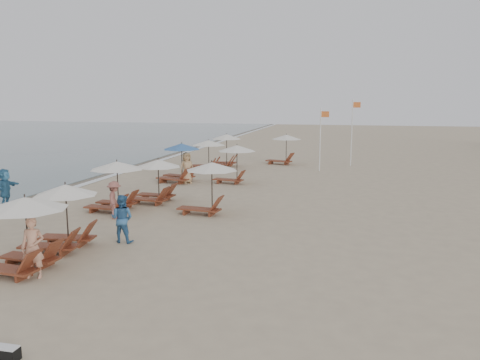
% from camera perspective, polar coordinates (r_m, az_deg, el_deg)
% --- Properties ---
extents(ground, '(160.00, 160.00, 0.00)m').
position_cam_1_polar(ground, '(15.96, -1.59, -8.29)').
color(ground, tan).
rests_on(ground, ground).
extents(wet_sand_band, '(3.20, 140.00, 0.01)m').
position_cam_1_polar(wet_sand_band, '(30.04, -20.07, -0.42)').
color(wet_sand_band, '#6B5E4C').
rests_on(wet_sand_band, ground).
extents(foam_line, '(0.50, 140.00, 0.02)m').
position_cam_1_polar(foam_line, '(29.35, -17.95, -0.51)').
color(foam_line, white).
rests_on(foam_line, ground).
extents(lounger_station_0, '(2.54, 2.35, 2.19)m').
position_cam_1_polar(lounger_station_0, '(15.05, -24.31, -5.52)').
color(lounger_station_0, brown).
rests_on(lounger_station_0, ground).
extents(lounger_station_1, '(2.42, 2.04, 2.17)m').
position_cam_1_polar(lounger_station_1, '(16.84, -20.29, -4.19)').
color(lounger_station_1, brown).
rests_on(lounger_station_1, ground).
extents(lounger_station_2, '(2.53, 2.34, 2.19)m').
position_cam_1_polar(lounger_station_2, '(22.00, -14.62, -0.45)').
color(lounger_station_2, brown).
rests_on(lounger_station_2, ground).
extents(lounger_station_3, '(2.47, 2.14, 2.06)m').
position_cam_1_polar(lounger_station_3, '(23.37, -10.03, -0.08)').
color(lounger_station_3, brown).
rests_on(lounger_station_3, ground).
extents(lounger_station_4, '(2.64, 2.43, 2.30)m').
position_cam_1_polar(lounger_station_4, '(29.01, -7.31, 1.94)').
color(lounger_station_4, brown).
rests_on(lounger_station_4, ground).
extents(lounger_station_5, '(2.64, 2.33, 2.08)m').
position_cam_1_polar(lounger_station_5, '(33.70, -4.05, 3.02)').
color(lounger_station_5, brown).
rests_on(lounger_station_5, ground).
extents(lounger_station_6, '(2.53, 2.18, 2.38)m').
position_cam_1_polar(lounger_station_6, '(35.20, -1.94, 3.44)').
color(lounger_station_6, brown).
rests_on(lounger_station_6, ground).
extents(inland_station_0, '(2.61, 2.24, 2.22)m').
position_cam_1_polar(inland_station_0, '(20.65, -3.91, -0.13)').
color(inland_station_0, brown).
rests_on(inland_station_0, ground).
extents(inland_station_1, '(2.55, 2.24, 2.22)m').
position_cam_1_polar(inland_station_1, '(28.23, -0.72, 2.59)').
color(inland_station_1, brown).
rests_on(inland_station_1, ground).
extents(inland_station_2, '(2.73, 2.24, 2.22)m').
position_cam_1_polar(inland_station_2, '(36.78, 5.10, 3.99)').
color(inland_station_2, brown).
rests_on(inland_station_2, ground).
extents(beachgoer_near, '(0.71, 0.55, 1.71)m').
position_cam_1_polar(beachgoer_near, '(14.54, -23.16, -7.32)').
color(beachgoer_near, tan).
rests_on(beachgoer_near, ground).
extents(beachgoer_mid_a, '(0.81, 0.64, 1.66)m').
position_cam_1_polar(beachgoer_mid_a, '(17.14, -13.70, -4.43)').
color(beachgoer_mid_a, '#2F608F').
rests_on(beachgoer_mid_a, ground).
extents(beachgoer_mid_b, '(0.92, 1.16, 1.57)m').
position_cam_1_polar(beachgoer_mid_b, '(20.55, -14.54, -2.29)').
color(beachgoer_mid_b, '#8B5046').
rests_on(beachgoer_mid_b, ground).
extents(beachgoer_far_b, '(1.04, 1.05, 1.83)m').
position_cam_1_polar(beachgoer_far_b, '(28.49, -6.28, 1.45)').
color(beachgoer_far_b, tan).
rests_on(beachgoer_far_b, ground).
extents(waterline_walker, '(0.82, 1.71, 1.77)m').
position_cam_1_polar(waterline_walker, '(24.46, -25.86, -0.85)').
color(waterline_walker, '#2D6489').
rests_on(waterline_walker, ground).
extents(duffel_bag, '(0.49, 0.24, 0.27)m').
position_cam_1_polar(duffel_bag, '(10.67, -25.78, -17.85)').
color(duffel_bag, black).
rests_on(duffel_bag, ground).
extents(flag_pole_near, '(0.59, 0.08, 4.27)m').
position_cam_1_polar(flag_pole_near, '(33.47, 9.47, 5.08)').
color(flag_pole_near, silver).
rests_on(flag_pole_near, ground).
extents(flag_pole_far, '(0.60, 0.08, 4.86)m').
position_cam_1_polar(flag_pole_far, '(36.44, 13.06, 5.80)').
color(flag_pole_far, silver).
rests_on(flag_pole_far, ground).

